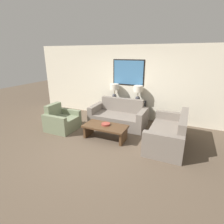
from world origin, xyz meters
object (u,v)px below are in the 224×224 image
object	(u,v)px
table_lamp_right	(138,91)
couch_by_side	(169,134)
table_lamp_left	(114,88)
armchair_near_back_wall	(62,121)
couch_by_back_wall	(119,117)
decorative_bowl	(106,124)
console_table	(125,109)
coffee_table	(105,129)

from	to	relation	value
table_lamp_right	couch_by_side	distance (m)	2.04
table_lamp_left	armchair_near_back_wall	bearing A→B (deg)	-122.14
couch_by_back_wall	decorative_bowl	xyz separation A→B (m)	(0.03, -1.05, 0.14)
console_table	table_lamp_right	distance (m)	0.88
couch_by_back_wall	table_lamp_right	bearing A→B (deg)	56.20
console_table	decorative_bowl	world-z (taller)	console_table
table_lamp_left	decorative_bowl	size ratio (longest dim) A/B	2.23
couch_by_side	armchair_near_back_wall	size ratio (longest dim) A/B	2.11
table_lamp_left	armchair_near_back_wall	distance (m)	2.23
table_lamp_left	decorative_bowl	world-z (taller)	table_lamp_left
table_lamp_right	coffee_table	world-z (taller)	table_lamp_right
couch_by_side	decorative_bowl	size ratio (longest dim) A/B	7.40
table_lamp_left	armchair_near_back_wall	xyz separation A→B (m)	(-1.10, -1.75, -0.84)
table_lamp_left	armchair_near_back_wall	world-z (taller)	table_lamp_left
couch_by_back_wall	coffee_table	distance (m)	1.10
console_table	table_lamp_right	world-z (taller)	table_lamp_right
console_table	couch_by_back_wall	size ratio (longest dim) A/B	0.78
table_lamp_left	table_lamp_right	bearing A→B (deg)	0.00
table_lamp_left	couch_by_back_wall	distance (m)	1.16
table_lamp_left	table_lamp_right	distance (m)	0.90
coffee_table	decorative_bowl	bearing A→B (deg)	96.97
couch_by_side	armchair_near_back_wall	distance (m)	3.31
table_lamp_left	coffee_table	bearing A→B (deg)	-74.77
coffee_table	decorative_bowl	xyz separation A→B (m)	(-0.01, 0.05, 0.13)
table_lamp_right	coffee_table	bearing A→B (deg)	-103.37
table_lamp_right	console_table	bearing A→B (deg)	180.00
couch_by_side	table_lamp_right	bearing A→B (deg)	133.62
coffee_table	armchair_near_back_wall	size ratio (longest dim) A/B	1.41
table_lamp_left	couch_by_back_wall	xyz separation A→B (m)	(0.45, -0.67, -0.83)
decorative_bowl	armchair_near_back_wall	size ratio (longest dim) A/B	0.28
console_table	table_lamp_left	distance (m)	0.88
couch_by_back_wall	armchair_near_back_wall	size ratio (longest dim) A/B	2.11
table_lamp_right	armchair_near_back_wall	distance (m)	2.79
coffee_table	decorative_bowl	distance (m)	0.14
coffee_table	armchair_near_back_wall	distance (m)	1.58
console_table	coffee_table	distance (m)	1.77
table_lamp_left	table_lamp_right	size ratio (longest dim) A/B	1.00
table_lamp_right	couch_by_back_wall	size ratio (longest dim) A/B	0.30
couch_by_back_wall	armchair_near_back_wall	world-z (taller)	couch_by_back_wall
coffee_table	couch_by_side	bearing A→B (deg)	13.82
couch_by_back_wall	coffee_table	xyz separation A→B (m)	(0.03, -1.10, 0.01)
table_lamp_right	couch_by_side	world-z (taller)	table_lamp_right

